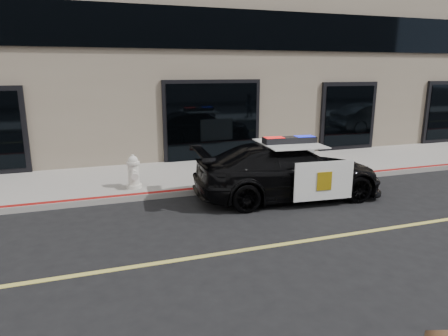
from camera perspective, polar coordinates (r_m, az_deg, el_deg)
name	(u,v)px	position (r m, az deg, el deg)	size (l,w,h in m)	color
ground	(362,233)	(8.59, 19.12, -8.70)	(120.00, 120.00, 0.00)	black
sidewalk_n	(258,169)	(12.88, 4.88, -0.20)	(60.00, 3.50, 0.15)	gray
police_car	(288,171)	(10.23, 9.18, -0.37)	(2.69, 5.10, 1.57)	black
fire_hydrant	(134,173)	(10.73, -12.79, -0.64)	(0.40, 0.56, 0.89)	white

